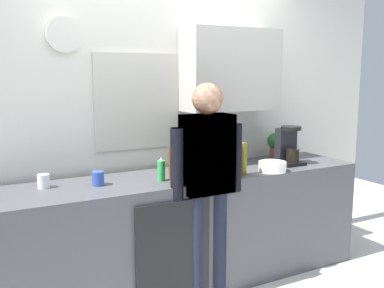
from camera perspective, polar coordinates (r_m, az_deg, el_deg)
kitchen_counter at (r=3.56m, az=-0.58°, el=-10.94°), size 2.96×0.64×0.89m
dishwasher_panel at (r=3.18m, az=-2.37°, el=-14.35°), size 0.56×0.02×0.80m
back_wall_assembly at (r=3.74m, az=-2.61°, el=4.39°), size 4.56×0.42×2.60m
coffee_maker at (r=3.87m, az=12.28°, el=-0.41°), size 0.20×0.20×0.33m
bottle_dark_sauce at (r=3.74m, az=4.77°, el=-1.44°), size 0.06×0.06×0.18m
bottle_amber_beer at (r=3.33m, az=-2.53°, el=-2.33°), size 0.06×0.06×0.23m
bottle_olive_oil at (r=3.41m, az=6.57°, el=-1.92°), size 0.06×0.06×0.25m
bottle_clear_soda at (r=3.36m, az=0.02°, el=-1.77°), size 0.09×0.09×0.28m
cup_white_mug at (r=3.20m, az=-18.58°, el=-4.56°), size 0.08×0.08×0.09m
cup_blue_mug at (r=3.16m, az=-12.00°, el=-4.36°), size 0.08×0.08×0.10m
mixing_bowl at (r=3.58m, az=10.29°, el=-2.87°), size 0.22×0.22×0.08m
potted_plant at (r=4.16m, az=10.67°, el=0.09°), size 0.15×0.15×0.23m
dish_soap at (r=3.23m, az=-3.98°, el=-3.39°), size 0.06×0.06×0.18m
person_at_sink at (r=3.16m, az=1.95°, el=-3.99°), size 0.57×0.22×1.60m
person_guest at (r=3.16m, az=1.95°, el=-3.99°), size 0.57×0.22×1.60m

